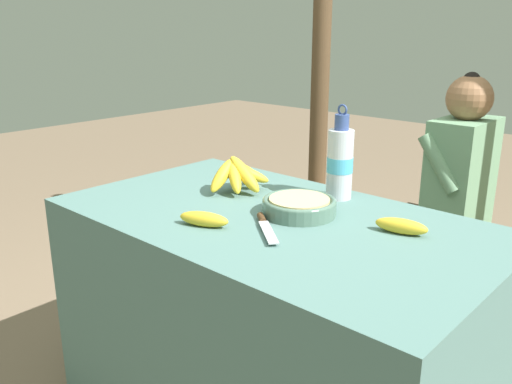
% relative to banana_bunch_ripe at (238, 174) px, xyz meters
% --- Properties ---
extents(market_counter, '(1.33, 0.77, 0.78)m').
position_rel_banana_bunch_ripe_xyz_m(market_counter, '(0.25, -0.11, -0.46)').
color(market_counter, '#4C706B').
rests_on(market_counter, ground_plane).
extents(banana_bunch_ripe, '(0.16, 0.25, 0.14)m').
position_rel_banana_bunch_ripe_xyz_m(banana_bunch_ripe, '(0.00, 0.00, 0.00)').
color(banana_bunch_ripe, '#4C381E').
rests_on(banana_bunch_ripe, market_counter).
extents(serving_bowl, '(0.22, 0.22, 0.05)m').
position_rel_banana_bunch_ripe_xyz_m(serving_bowl, '(0.30, -0.04, -0.04)').
color(serving_bowl, '#4C6B5B').
rests_on(serving_bowl, market_counter).
extents(water_bottle, '(0.09, 0.09, 0.31)m').
position_rel_banana_bunch_ripe_xyz_m(water_bottle, '(0.30, 0.17, 0.06)').
color(water_bottle, silver).
rests_on(water_bottle, market_counter).
extents(loose_banana_front, '(0.16, 0.10, 0.04)m').
position_rel_banana_bunch_ripe_xyz_m(loose_banana_front, '(0.16, -0.31, -0.04)').
color(loose_banana_front, gold).
rests_on(loose_banana_front, market_counter).
extents(loose_banana_side, '(0.15, 0.08, 0.04)m').
position_rel_banana_bunch_ripe_xyz_m(loose_banana_side, '(0.60, 0.02, -0.04)').
color(loose_banana_side, gold).
rests_on(loose_banana_side, market_counter).
extents(knife, '(0.19, 0.16, 0.02)m').
position_rel_banana_bunch_ripe_xyz_m(knife, '(0.30, -0.20, -0.05)').
color(knife, '#BCBCC1').
rests_on(knife, market_counter).
extents(wooden_bench, '(1.83, 0.32, 0.44)m').
position_rel_banana_bunch_ripe_xyz_m(wooden_bench, '(0.44, 1.03, -0.47)').
color(wooden_bench, brown).
rests_on(wooden_bench, ground_plane).
extents(seated_vendor, '(0.40, 0.39, 1.15)m').
position_rel_banana_bunch_ripe_xyz_m(seated_vendor, '(0.33, 1.00, -0.18)').
color(seated_vendor, '#473828').
rests_on(seated_vendor, ground_plane).
extents(support_post_near, '(0.10, 0.10, 2.36)m').
position_rel_banana_bunch_ripe_xyz_m(support_post_near, '(-0.52, 1.19, 0.33)').
color(support_post_near, '#4C3823').
rests_on(support_post_near, ground_plane).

